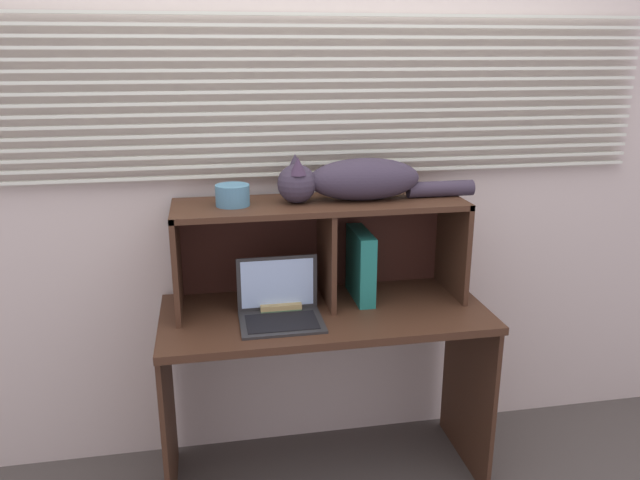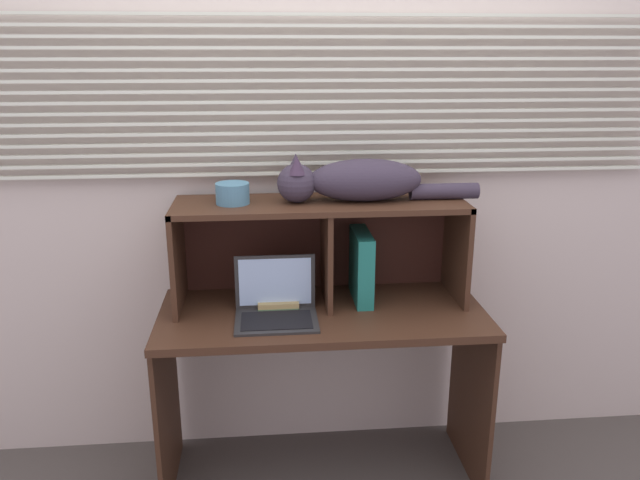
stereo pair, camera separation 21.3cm
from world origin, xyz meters
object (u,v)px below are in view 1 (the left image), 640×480
(book_stack, at_px, (278,300))
(small_basket, at_px, (233,195))
(cat, at_px, (354,180))
(laptop, at_px, (280,307))
(binder_upright, at_px, (361,265))

(book_stack, distance_m, small_basket, 0.46)
(cat, distance_m, laptop, 0.56)
(book_stack, bearing_deg, laptop, -94.08)
(binder_upright, bearing_deg, cat, 180.00)
(cat, bearing_deg, laptop, -154.29)
(laptop, distance_m, book_stack, 0.15)
(cat, distance_m, small_basket, 0.47)
(cat, xyz_separation_m, laptop, (-0.31, -0.15, -0.44))
(small_basket, bearing_deg, laptop, -44.95)
(small_basket, bearing_deg, book_stack, -1.34)
(binder_upright, height_order, book_stack, binder_upright)
(book_stack, height_order, small_basket, small_basket)
(cat, xyz_separation_m, binder_upright, (0.03, -0.00, -0.35))
(binder_upright, height_order, small_basket, small_basket)
(binder_upright, bearing_deg, book_stack, -179.35)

